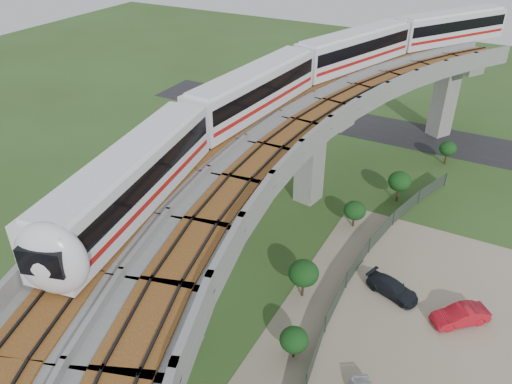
# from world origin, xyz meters

# --- Properties ---
(ground) EXTENTS (160.00, 160.00, 0.00)m
(ground) POSITION_xyz_m (0.00, 0.00, 0.00)
(ground) COLOR #344C1E
(ground) RESTS_ON ground
(dirt_lot) EXTENTS (18.00, 26.00, 0.04)m
(dirt_lot) POSITION_xyz_m (14.00, -2.00, 0.02)
(dirt_lot) COLOR gray
(dirt_lot) RESTS_ON ground
(asphalt_road) EXTENTS (60.00, 8.00, 0.03)m
(asphalt_road) POSITION_xyz_m (0.00, 30.00, 0.01)
(asphalt_road) COLOR #232326
(asphalt_road) RESTS_ON ground
(viaduct) EXTENTS (19.58, 73.98, 11.40)m
(viaduct) POSITION_xyz_m (3.84, 0.00, 9.05)
(viaduct) COLOR #99968E
(viaduct) RESTS_ON ground
(metro_train) EXTENTS (17.15, 60.18, 3.64)m
(metro_train) POSITION_xyz_m (1.42, 11.29, 12.31)
(metro_train) COLOR white
(metro_train) RESTS_ON ground
(fence) EXTENTS (3.87, 38.73, 1.50)m
(fence) POSITION_xyz_m (9.75, 0.00, 0.75)
(fence) COLOR #2D382D
(fence) RESTS_ON ground
(tree_0) EXTENTS (1.83, 1.83, 2.68)m
(tree_0) POSITION_xyz_m (11.37, 24.12, 1.89)
(tree_0) COLOR #382314
(tree_0) RESTS_ON ground
(tree_1) EXTENTS (2.19, 2.19, 3.13)m
(tree_1) POSITION_xyz_m (8.68, 14.07, 2.19)
(tree_1) COLOR #382314
(tree_1) RESTS_ON ground
(tree_2) EXTENTS (1.96, 1.96, 2.53)m
(tree_2) POSITION_xyz_m (6.33, 8.01, 1.69)
(tree_2) COLOR #382314
(tree_2) RESTS_ON ground
(tree_3) EXTENTS (2.23, 2.23, 3.13)m
(tree_3) POSITION_xyz_m (5.91, -2.35, 2.18)
(tree_3) COLOR #382314
(tree_3) RESTS_ON ground
(tree_4) EXTENTS (1.86, 1.86, 2.36)m
(tree_4) POSITION_xyz_m (7.66, -7.81, 1.56)
(tree_4) COLOR #382314
(tree_4) RESTS_ON ground
(car_red) EXTENTS (3.91, 3.72, 1.32)m
(car_red) POSITION_xyz_m (16.60, 0.31, 0.70)
(car_red) COLOR #B2101D
(car_red) RESTS_ON dirt_lot
(car_dark) EXTENTS (4.31, 2.79, 1.16)m
(car_dark) POSITION_xyz_m (11.72, 0.93, 0.62)
(car_dark) COLOR black
(car_dark) RESTS_ON dirt_lot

